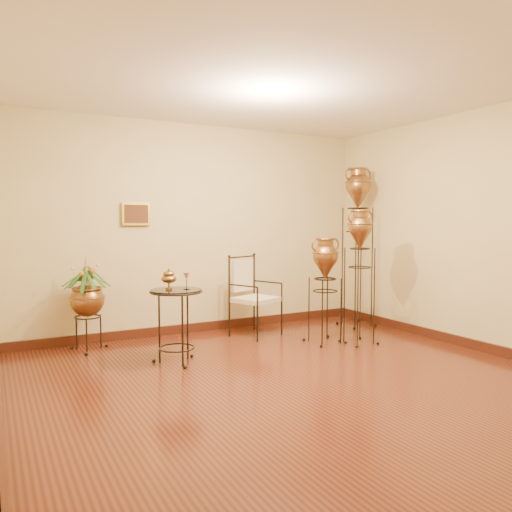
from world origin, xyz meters
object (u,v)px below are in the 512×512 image
amphora_tall (357,245)px  armchair (256,296)px  side_table (176,325)px  amphora_mid (359,276)px  planter_urn (87,296)px

amphora_tall → armchair: bearing=175.8°
armchair → side_table: size_ratio=1.06×
armchair → amphora_tall: bearing=-26.8°
armchair → side_table: (-1.34, -0.71, -0.12)m
amphora_mid → amphora_tall: bearing=51.8°
amphora_mid → side_table: bearing=173.6°
amphora_tall → armchair: (-1.59, 0.12, -0.64)m
side_table → planter_urn: bearing=127.1°
amphora_tall → amphora_mid: (-0.66, -0.85, -0.33)m
amphora_mid → armchair: amphora_mid is taller
armchair → side_table: 1.52m
amphora_mid → side_table: size_ratio=1.68×
planter_urn → side_table: planter_urn is taller
amphora_mid → planter_urn: amphora_mid is taller
planter_urn → amphora_mid: bearing=-22.3°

